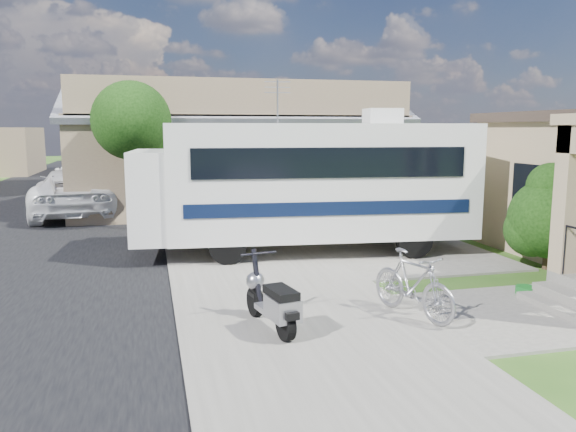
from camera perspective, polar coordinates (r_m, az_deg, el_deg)
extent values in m
plane|color=#204612|center=(10.02, 6.31, -9.42)|extent=(120.00, 120.00, 0.00)
cube|color=black|center=(19.62, -25.99, -1.19)|extent=(9.00, 80.00, 0.02)
cube|color=#67645C|center=(19.31, -6.81, -0.44)|extent=(4.00, 80.00, 0.06)
cube|color=#67645C|center=(14.60, 5.75, -3.48)|extent=(7.00, 6.00, 0.05)
cube|color=#67645C|center=(10.61, 23.87, -8.98)|extent=(4.00, 3.00, 0.05)
cube|color=black|center=(14.65, 23.16, 2.53)|extent=(0.04, 1.10, 1.20)
cube|color=#67645C|center=(10.58, 26.41, -8.87)|extent=(0.35, 2.16, 0.16)
cube|color=#917A5C|center=(11.45, 26.49, 1.49)|extent=(0.35, 0.35, 2.70)
cube|color=#856B53|center=(23.20, -5.67, 5.54)|extent=(12.00, 8.00, 3.60)
cube|color=#595B64|center=(21.21, -4.97, 11.59)|extent=(12.50, 4.40, 1.78)
cube|color=#595B64|center=(25.16, -6.42, 11.14)|extent=(12.50, 4.40, 1.78)
cube|color=#595B64|center=(23.22, -5.78, 13.07)|extent=(12.50, 0.50, 0.22)
cube|color=#856B53|center=(19.33, -4.07, 11.87)|extent=(11.76, 0.20, 1.30)
cylinder|color=black|center=(17.99, -15.39, 3.58)|extent=(0.20, 0.20, 3.15)
sphere|color=black|center=(17.93, -15.63, 9.32)|extent=(2.40, 2.40, 2.40)
sphere|color=black|center=(18.12, -14.28, 7.94)|extent=(1.68, 1.68, 1.68)
cylinder|color=black|center=(27.96, -14.93, 5.53)|extent=(0.20, 0.20, 3.29)
sphere|color=black|center=(27.93, -15.09, 9.38)|extent=(2.40, 2.40, 2.40)
sphere|color=black|center=(28.12, -14.22, 8.45)|extent=(1.68, 1.68, 1.68)
cylinder|color=black|center=(36.96, -14.71, 6.07)|extent=(0.20, 0.20, 3.01)
sphere|color=black|center=(36.92, -14.82, 8.74)|extent=(2.40, 2.40, 2.40)
sphere|color=black|center=(37.12, -14.17, 8.10)|extent=(1.68, 1.68, 1.68)
cube|color=silver|center=(14.19, 3.24, 3.73)|extent=(7.69, 3.36, 2.78)
cube|color=silver|center=(13.98, -13.73, 2.10)|extent=(1.09, 2.60, 2.13)
cube|color=black|center=(13.95, -14.61, 4.47)|extent=(0.28, 2.26, 0.96)
cube|color=black|center=(12.83, 4.49, 5.41)|extent=(6.33, 0.63, 0.69)
cube|color=black|center=(15.47, 2.24, 6.02)|extent=(6.33, 0.63, 0.69)
cube|color=black|center=(12.94, 4.43, 0.75)|extent=(6.70, 0.65, 0.32)
cube|color=black|center=(15.56, 2.22, 2.14)|extent=(6.70, 0.65, 0.32)
cube|color=silver|center=(14.54, 9.58, 9.98)|extent=(0.92, 0.82, 0.37)
cylinder|color=#929198|center=(13.96, -1.07, 11.55)|extent=(0.04, 0.04, 1.07)
cylinder|color=black|center=(12.94, -6.18, -3.02)|extent=(0.88, 0.38, 0.85)
cylinder|color=black|center=(15.25, -6.55, -1.21)|extent=(0.88, 0.38, 0.85)
cylinder|color=black|center=(13.86, 12.70, -2.40)|extent=(0.88, 0.38, 0.85)
cylinder|color=black|center=(16.03, 9.68, -0.79)|extent=(0.88, 0.38, 0.85)
cylinder|color=black|center=(13.90, 24.76, -3.49)|extent=(0.14, 0.14, 0.71)
sphere|color=black|center=(13.76, 24.97, -0.23)|extent=(1.78, 1.78, 1.78)
sphere|color=black|center=(14.14, 25.52, 1.41)|extent=(1.42, 1.42, 1.42)
sphere|color=black|center=(13.78, 23.58, -1.26)|extent=(1.25, 1.25, 1.25)
sphere|color=black|center=(13.73, 26.15, -1.84)|extent=(1.07, 1.07, 1.07)
sphere|color=black|center=(13.68, 25.17, 2.71)|extent=(1.07, 1.07, 1.07)
cylinder|color=black|center=(8.36, -0.24, -10.97)|extent=(0.22, 0.50, 0.48)
cylinder|color=black|center=(9.41, -3.33, -8.69)|extent=(0.22, 0.50, 0.48)
cube|color=#929198|center=(8.81, -1.74, -9.46)|extent=(0.44, 0.65, 0.09)
cube|color=#929198|center=(8.38, -0.55, -9.33)|extent=(0.48, 0.66, 0.33)
cube|color=black|center=(8.37, -0.71, -7.80)|extent=(0.45, 0.71, 0.13)
cube|color=black|center=(8.16, 0.25, -10.02)|extent=(0.23, 0.25, 0.11)
cylinder|color=black|center=(9.22, -3.18, -6.23)|extent=(0.16, 0.38, 0.91)
sphere|color=#929198|center=(9.31, -3.35, -6.57)|extent=(0.31, 0.31, 0.31)
sphere|color=black|center=(9.39, -3.55, -6.44)|extent=(0.13, 0.13, 0.13)
cylinder|color=black|center=(9.04, -3.00, -3.82)|extent=(0.60, 0.15, 0.04)
cube|color=black|center=(9.37, -3.34, -7.93)|extent=(0.21, 0.33, 0.07)
imported|color=#929198|center=(9.52, 12.56, -7.12)|extent=(1.06, 1.90, 1.10)
imported|color=white|center=(21.83, -20.85, 2.28)|extent=(3.39, 6.34, 1.69)
imported|color=white|center=(29.27, -19.95, 3.93)|extent=(2.85, 6.21, 1.76)
cylinder|color=#14661F|center=(11.59, 22.99, -7.12)|extent=(0.37, 0.37, 0.17)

